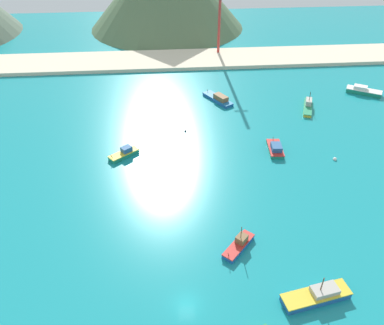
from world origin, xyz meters
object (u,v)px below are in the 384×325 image
object	(u,v)px
fishing_boat_8	(219,99)
buoy_2	(335,159)
fishing_boat_0	(239,245)
buoy_1	(185,131)
fishing_boat_6	(308,106)
fishing_boat_9	(275,148)
fishing_boat_3	(124,153)
radio_tower	(220,1)
fishing_boat_5	(363,91)
fishing_boat_1	(317,295)

from	to	relation	value
fishing_boat_8	buoy_2	world-z (taller)	fishing_boat_8
fishing_boat_0	buoy_2	xyz separation A→B (m)	(27.29, 24.83, -0.59)
buoy_1	fishing_boat_0	bearing A→B (deg)	-80.38
fishing_boat_6	fishing_boat_9	size ratio (longest dim) A/B	1.38
fishing_boat_3	fishing_boat_8	distance (m)	37.28
fishing_boat_8	fishing_boat_9	bearing A→B (deg)	-69.85
buoy_1	radio_tower	distance (m)	59.53
fishing_boat_0	radio_tower	bearing A→B (deg)	84.46
buoy_1	fishing_boat_9	bearing A→B (deg)	-27.17
radio_tower	fishing_boat_0	bearing A→B (deg)	-95.54
buoy_2	radio_tower	bearing A→B (deg)	104.62
fishing_boat_5	fishing_boat_9	size ratio (longest dim) A/B	1.33
fishing_boat_6	buoy_2	distance (m)	25.46
fishing_boat_9	buoy_1	xyz separation A→B (m)	(-21.10, 10.83, -0.70)
fishing_boat_0	fishing_boat_8	distance (m)	57.07
fishing_boat_1	fishing_boat_0	bearing A→B (deg)	132.10
fishing_boat_9	buoy_2	world-z (taller)	fishing_boat_9
fishing_boat_5	fishing_boat_6	size ratio (longest dim) A/B	0.97
fishing_boat_0	buoy_2	distance (m)	36.90
fishing_boat_0	fishing_boat_1	xyz separation A→B (m)	(10.22, -11.31, 0.09)
fishing_boat_0	fishing_boat_1	size ratio (longest dim) A/B	0.62
fishing_boat_1	buoy_1	xyz separation A→B (m)	(-17.07, 51.68, -0.73)
fishing_boat_6	buoy_1	distance (m)	37.36
fishing_boat_3	fishing_boat_6	xyz separation A→B (m)	(51.20, 19.81, 0.04)
buoy_2	fishing_boat_3	bearing A→B (deg)	173.55
fishing_boat_6	radio_tower	size ratio (longest dim) A/B	0.28
fishing_boat_6	buoy_1	world-z (taller)	fishing_boat_6
fishing_boat_5	fishing_boat_8	bearing A→B (deg)	-178.11
fishing_boat_0	fishing_boat_3	bearing A→B (deg)	125.90
fishing_boat_3	fishing_boat_0	bearing A→B (deg)	-54.10
fishing_boat_6	fishing_boat_9	distance (m)	25.51
fishing_boat_9	buoy_2	distance (m)	13.87
fishing_boat_8	buoy_2	bearing A→B (deg)	-54.27
buoy_2	radio_tower	world-z (taller)	radio_tower
buoy_1	fishing_boat_3	bearing A→B (deg)	-146.71
fishing_boat_6	fishing_boat_9	bearing A→B (deg)	-125.83
fishing_boat_5	buoy_1	xyz separation A→B (m)	(-56.12, -18.03, -0.77)
fishing_boat_6	fishing_boat_0	bearing A→B (deg)	-120.17
fishing_boat_0	buoy_1	distance (m)	40.94
buoy_2	fishing_boat_0	bearing A→B (deg)	-137.71
fishing_boat_6	fishing_boat_8	distance (m)	25.86
fishing_boat_3	fishing_boat_9	size ratio (longest dim) A/B	0.93
fishing_boat_3	fishing_boat_6	bearing A→B (deg)	21.15
fishing_boat_3	buoy_1	size ratio (longest dim) A/B	12.13
fishing_boat_3	fishing_boat_8	size ratio (longest dim) A/B	0.65
fishing_boat_0	fishing_boat_9	size ratio (longest dim) A/B	0.91
fishing_boat_1	buoy_1	distance (m)	54.43
fishing_boat_6	fishing_boat_8	xyz separation A→B (m)	(-24.98, 6.70, -0.00)
fishing_boat_0	fishing_boat_5	size ratio (longest dim) A/B	0.68
fishing_boat_5	buoy_2	bearing A→B (deg)	-123.22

